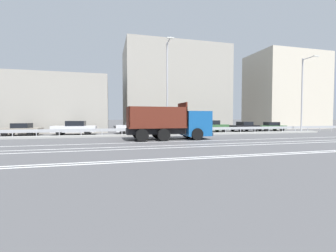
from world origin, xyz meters
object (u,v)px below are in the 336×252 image
dump_truck (179,125)px  parked_car_4 (133,127)px  parked_car_6 (212,126)px  parked_car_7 (244,126)px  street_lamp_2 (303,92)px  parked_car_2 (21,129)px  parked_car_3 (75,128)px  street_lamp_1 (167,84)px  median_road_sign (206,124)px  parked_car_5 (175,127)px  parked_car_8 (271,126)px

dump_truck → parked_car_4: 8.55m
parked_car_6 → parked_car_7: bearing=86.3°
parked_car_4 → street_lamp_2: bearing=-101.0°
parked_car_6 → parked_car_2: bearing=-94.1°
parked_car_3 → parked_car_6: size_ratio=1.13×
street_lamp_1 → parked_car_6: 9.55m
median_road_sign → street_lamp_2: bearing=-0.6°
parked_car_5 → parked_car_6: parked_car_6 is taller
median_road_sign → parked_car_5: median_road_sign is taller
parked_car_6 → parked_car_5: bearing=-94.8°
dump_truck → parked_car_3: dump_truck is taller
parked_car_8 → parked_car_2: bearing=94.9°
parked_car_2 → parked_car_3: size_ratio=0.85×
dump_truck → parked_car_7: (12.10, 8.30, -0.59)m
parked_car_2 → parked_car_4: parked_car_4 is taller
parked_car_7 → parked_car_8: bearing=-93.4°
street_lamp_2 → parked_car_5: street_lamp_2 is taller
dump_truck → street_lamp_2: street_lamp_2 is taller
dump_truck → parked_car_8: size_ratio=1.81×
parked_car_5 → parked_car_8: bearing=-86.8°
parked_car_3 → parked_car_6: bearing=-85.5°
dump_truck → parked_car_8: (16.58, 8.41, -0.62)m
parked_car_3 → parked_car_7: parked_car_3 is taller
street_lamp_2 → parked_car_4: street_lamp_2 is taller
parked_car_2 → parked_car_3: 5.51m
street_lamp_2 → parked_car_2: bearing=172.8°
street_lamp_1 → parked_car_5: (2.11, 4.19, -4.82)m
street_lamp_2 → dump_truck: bearing=-166.8°
parked_car_7 → parked_car_8: parked_car_7 is taller
median_road_sign → parked_car_5: (-2.46, 4.05, -0.52)m
dump_truck → parked_car_2: bearing=-119.1°
parked_car_3 → parked_car_4: size_ratio=1.22×
street_lamp_2 → parked_car_2: 33.74m
parked_car_2 → parked_car_6: 22.54m
dump_truck → parked_car_2: dump_truck is taller
parked_car_2 → parked_car_5: 17.44m
parked_car_4 → parked_car_5: size_ratio=0.93×
street_lamp_2 → parked_car_3: street_lamp_2 is taller
dump_truck → parked_car_2: size_ratio=1.84×
parked_car_8 → dump_truck: bearing=121.7°
street_lamp_2 → parked_car_5: bearing=165.1°
parked_car_4 → parked_car_5: parked_car_4 is taller
median_road_sign → parked_car_6: (2.64, 3.97, -0.41)m
street_lamp_1 → parked_car_2: bearing=164.7°
parked_car_8 → median_road_sign: bearing=113.7°
street_lamp_2 → parked_car_7: street_lamp_2 is taller
street_lamp_1 → parked_car_3: bearing=158.7°
median_road_sign → street_lamp_2: (13.27, -0.14, 4.02)m
median_road_sign → parked_car_3: bearing=165.7°
parked_car_8 → parked_car_4: bearing=96.5°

